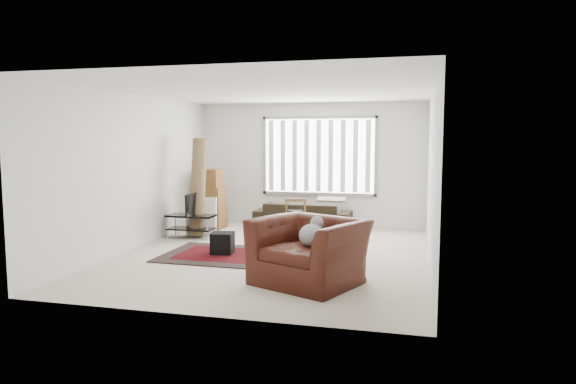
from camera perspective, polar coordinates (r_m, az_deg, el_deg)
name	(u,v)px	position (r m, az deg, el deg)	size (l,w,h in m)	color
room	(283,148)	(8.84, -0.54, 4.86)	(6.00, 6.02, 2.71)	beige
persian_rug	(234,255)	(8.57, -6.01, -7.02)	(2.35, 1.59, 0.02)	black
tv_stand	(191,221)	(10.12, -10.74, -3.21)	(0.92, 0.41, 0.46)	black
tv	(190,204)	(10.08, -10.78, -1.30)	(0.75, 0.10, 0.43)	black
subwoofer	(223,243)	(8.67, -7.28, -5.64)	(0.35, 0.35, 0.35)	black
moving_boxes	(212,201)	(11.14, -8.44, -1.00)	(0.54, 0.50, 1.26)	brown
white_flatpack	(201,216)	(10.39, -9.60, -2.67)	(0.60, 0.09, 0.76)	silver
rolled_rug	(198,187)	(10.27, -9.96, 0.52)	(0.29, 0.29, 1.92)	brown
sofa	(303,212)	(10.86, 1.68, -2.20)	(2.01, 0.87, 0.77)	black
side_chair	(295,218)	(9.68, 0.84, -2.90)	(0.50, 0.50, 0.79)	#867557
armchair	(309,247)	(6.88, 2.34, -6.07)	(1.69, 1.60, 0.99)	#3B130C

